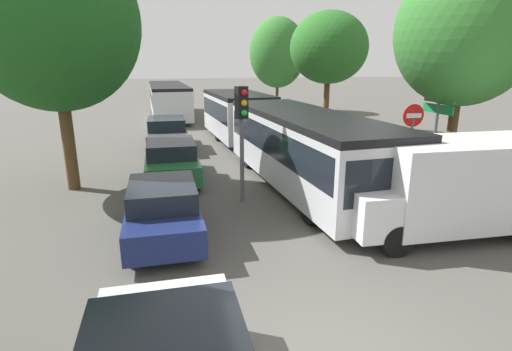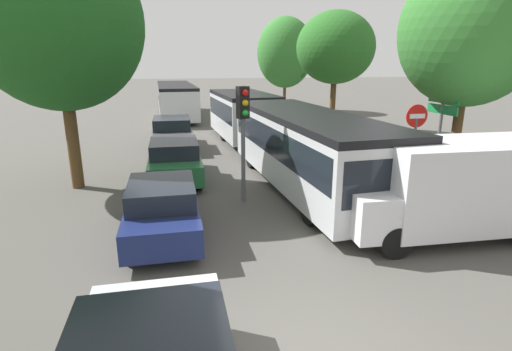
{
  "view_description": "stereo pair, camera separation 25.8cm",
  "coord_description": "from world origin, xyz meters",
  "px_view_note": "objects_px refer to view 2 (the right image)",
  "views": [
    {
      "loc": [
        -1.89,
        -4.34,
        4.06
      ],
      "look_at": [
        0.2,
        5.44,
        1.2
      ],
      "focal_mm": 28.0,
      "sensor_mm": 36.0,
      "label": 1
    },
    {
      "loc": [
        -1.63,
        -4.39,
        4.06
      ],
      "look_at": [
        0.2,
        5.44,
        1.2
      ],
      "focal_mm": 28.0,
      "sensor_mm": 36.0,
      "label": 2
    }
  ],
  "objects_px": {
    "white_van": "(454,186)",
    "queued_car_graphite": "(172,133)",
    "queued_car_green": "(175,160)",
    "tree_left_mid": "(59,27)",
    "tree_right_near": "(470,31)",
    "tree_right_far": "(286,54)",
    "queued_car_navy": "(163,208)",
    "direction_sign_post": "(442,111)",
    "traffic_light": "(243,119)",
    "tree_right_mid": "(336,50)",
    "city_bus_rear": "(176,98)",
    "articulated_bus": "(273,128)",
    "no_entry_sign": "(415,135)"
  },
  "relations": [
    {
      "from": "no_entry_sign",
      "to": "tree_right_mid",
      "type": "xyz_separation_m",
      "value": [
        1.89,
        11.71,
        2.85
      ]
    },
    {
      "from": "tree_right_near",
      "to": "no_entry_sign",
      "type": "bearing_deg",
      "value": -171.3
    },
    {
      "from": "white_van",
      "to": "direction_sign_post",
      "type": "xyz_separation_m",
      "value": [
        1.82,
        3.36,
        1.33
      ]
    },
    {
      "from": "articulated_bus",
      "to": "tree_right_far",
      "type": "xyz_separation_m",
      "value": [
        5.05,
        17.26,
        3.2
      ]
    },
    {
      "from": "tree_left_mid",
      "to": "direction_sign_post",
      "type": "bearing_deg",
      "value": -11.73
    },
    {
      "from": "no_entry_sign",
      "to": "direction_sign_post",
      "type": "relative_size",
      "value": 0.78
    },
    {
      "from": "direction_sign_post",
      "to": "tree_right_near",
      "type": "bearing_deg",
      "value": 178.29
    },
    {
      "from": "white_van",
      "to": "queued_car_graphite",
      "type": "bearing_deg",
      "value": -59.06
    },
    {
      "from": "traffic_light",
      "to": "tree_right_near",
      "type": "height_order",
      "value": "tree_right_near"
    },
    {
      "from": "queued_car_green",
      "to": "queued_car_graphite",
      "type": "xyz_separation_m",
      "value": [
        -0.17,
        5.53,
        0.04
      ]
    },
    {
      "from": "direction_sign_post",
      "to": "tree_left_mid",
      "type": "distance_m",
      "value": 12.05
    },
    {
      "from": "white_van",
      "to": "tree_left_mid",
      "type": "xyz_separation_m",
      "value": [
        -9.73,
        5.76,
        3.81
      ]
    },
    {
      "from": "tree_right_near",
      "to": "queued_car_green",
      "type": "bearing_deg",
      "value": 163.37
    },
    {
      "from": "articulated_bus",
      "to": "queued_car_navy",
      "type": "bearing_deg",
      "value": -37.07
    },
    {
      "from": "tree_right_far",
      "to": "queued_car_navy",
      "type": "bearing_deg",
      "value": -111.18
    },
    {
      "from": "city_bus_rear",
      "to": "queued_car_green",
      "type": "relative_size",
      "value": 2.76
    },
    {
      "from": "tree_left_mid",
      "to": "tree_right_near",
      "type": "relative_size",
      "value": 1.09
    },
    {
      "from": "tree_right_near",
      "to": "tree_right_far",
      "type": "distance_m",
      "value": 21.87
    },
    {
      "from": "tree_left_mid",
      "to": "queued_car_green",
      "type": "bearing_deg",
      "value": 5.06
    },
    {
      "from": "queued_car_navy",
      "to": "white_van",
      "type": "distance_m",
      "value": 6.92
    },
    {
      "from": "queued_car_navy",
      "to": "traffic_light",
      "type": "relative_size",
      "value": 1.15
    },
    {
      "from": "white_van",
      "to": "tree_right_near",
      "type": "xyz_separation_m",
      "value": [
        2.43,
        3.36,
        3.69
      ]
    },
    {
      "from": "queued_car_graphite",
      "to": "white_van",
      "type": "relative_size",
      "value": 0.87
    },
    {
      "from": "tree_right_far",
      "to": "tree_right_mid",
      "type": "bearing_deg",
      "value": -88.92
    },
    {
      "from": "city_bus_rear",
      "to": "tree_left_mid",
      "type": "bearing_deg",
      "value": 166.69
    },
    {
      "from": "tree_left_mid",
      "to": "tree_right_mid",
      "type": "height_order",
      "value": "tree_left_mid"
    },
    {
      "from": "city_bus_rear",
      "to": "queued_car_green",
      "type": "distance_m",
      "value": 17.42
    },
    {
      "from": "traffic_light",
      "to": "direction_sign_post",
      "type": "xyz_separation_m",
      "value": [
        6.31,
        0.03,
        0.07
      ]
    },
    {
      "from": "traffic_light",
      "to": "no_entry_sign",
      "type": "bearing_deg",
      "value": 68.52
    },
    {
      "from": "direction_sign_post",
      "to": "tree_right_near",
      "type": "xyz_separation_m",
      "value": [
        0.61,
        0.0,
        2.36
      ]
    },
    {
      "from": "queued_car_graphite",
      "to": "tree_right_mid",
      "type": "relative_size",
      "value": 0.63
    },
    {
      "from": "queued_car_green",
      "to": "white_van",
      "type": "xyz_separation_m",
      "value": [
        6.53,
        -6.04,
        0.52
      ]
    },
    {
      "from": "tree_right_near",
      "to": "city_bus_rear",
      "type": "bearing_deg",
      "value": 114.16
    },
    {
      "from": "city_bus_rear",
      "to": "tree_right_near",
      "type": "bearing_deg",
      "value": -159.07
    },
    {
      "from": "queued_car_navy",
      "to": "queued_car_graphite",
      "type": "distance_m",
      "value": 10.28
    },
    {
      "from": "queued_car_green",
      "to": "direction_sign_post",
      "type": "bearing_deg",
      "value": -109.13
    },
    {
      "from": "queued_car_navy",
      "to": "tree_right_near",
      "type": "xyz_separation_m",
      "value": [
        9.2,
        2.07,
        4.25
      ]
    },
    {
      "from": "queued_car_navy",
      "to": "no_entry_sign",
      "type": "height_order",
      "value": "no_entry_sign"
    },
    {
      "from": "traffic_light",
      "to": "tree_right_mid",
      "type": "distance_m",
      "value": 13.74
    },
    {
      "from": "queued_car_green",
      "to": "tree_right_near",
      "type": "xyz_separation_m",
      "value": [
        8.96,
        -2.68,
        4.2
      ]
    },
    {
      "from": "direction_sign_post",
      "to": "queued_car_graphite",
      "type": "bearing_deg",
      "value": -45.85
    },
    {
      "from": "queued_car_graphite",
      "to": "tree_right_mid",
      "type": "height_order",
      "value": "tree_right_mid"
    },
    {
      "from": "white_van",
      "to": "queued_car_green",
      "type": "bearing_deg",
      "value": -41.92
    },
    {
      "from": "queued_car_navy",
      "to": "queued_car_graphite",
      "type": "relative_size",
      "value": 0.9
    },
    {
      "from": "city_bus_rear",
      "to": "tree_right_far",
      "type": "xyz_separation_m",
      "value": [
        9.09,
        1.78,
        3.23
      ]
    },
    {
      "from": "queued_car_green",
      "to": "tree_left_mid",
      "type": "xyz_separation_m",
      "value": [
        -3.2,
        -0.28,
        4.33
      ]
    },
    {
      "from": "city_bus_rear",
      "to": "white_van",
      "type": "xyz_separation_m",
      "value": [
        6.58,
        -23.45,
        -0.17
      ]
    },
    {
      "from": "white_van",
      "to": "no_entry_sign",
      "type": "distance_m",
      "value": 3.28
    },
    {
      "from": "white_van",
      "to": "tree_right_far",
      "type": "distance_m",
      "value": 25.58
    },
    {
      "from": "traffic_light",
      "to": "tree_right_near",
      "type": "xyz_separation_m",
      "value": [
        6.92,
        0.03,
        2.43
      ]
    }
  ]
}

